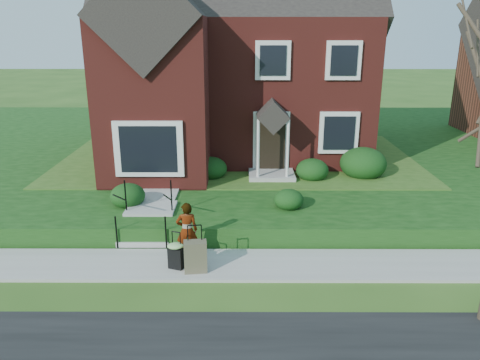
{
  "coord_description": "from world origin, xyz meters",
  "views": [
    {
      "loc": [
        0.14,
        -10.39,
        5.62
      ],
      "look_at": [
        0.1,
        2.0,
        1.61
      ],
      "focal_mm": 35.0,
      "sensor_mm": 36.0,
      "label": 1
    }
  ],
  "objects_px": {
    "front_steps": "(148,220)",
    "woman": "(187,230)",
    "suitcase_olive": "(195,256)",
    "suitcase_black": "(176,254)"
  },
  "relations": [
    {
      "from": "front_steps",
      "to": "suitcase_olive",
      "type": "relative_size",
      "value": 1.73
    },
    {
      "from": "front_steps",
      "to": "woman",
      "type": "height_order",
      "value": "front_steps"
    },
    {
      "from": "suitcase_black",
      "to": "suitcase_olive",
      "type": "distance_m",
      "value": 0.52
    },
    {
      "from": "suitcase_black",
      "to": "front_steps",
      "type": "bearing_deg",
      "value": 137.0
    },
    {
      "from": "suitcase_olive",
      "to": "woman",
      "type": "bearing_deg",
      "value": 103.72
    },
    {
      "from": "front_steps",
      "to": "suitcase_black",
      "type": "relative_size",
      "value": 2.14
    },
    {
      "from": "front_steps",
      "to": "suitcase_olive",
      "type": "height_order",
      "value": "front_steps"
    },
    {
      "from": "front_steps",
      "to": "suitcase_black",
      "type": "distance_m",
      "value": 2.34
    },
    {
      "from": "front_steps",
      "to": "woman",
      "type": "bearing_deg",
      "value": -49.96
    },
    {
      "from": "woman",
      "to": "front_steps",
      "type": "bearing_deg",
      "value": -56.77
    }
  ]
}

